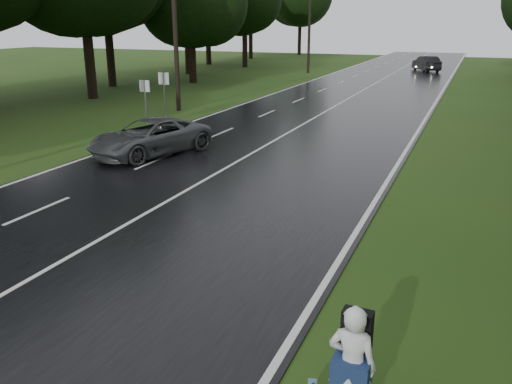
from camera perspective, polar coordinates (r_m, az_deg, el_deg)
ground at (r=13.04m, az=-19.24°, el=-6.61°), size 160.00×160.00×0.00m
road at (r=30.27m, az=6.54°, el=8.06°), size 12.00×140.00×0.04m
lane_center at (r=30.27m, az=6.54°, el=8.11°), size 0.12×140.00×0.01m
grey_car at (r=21.75m, az=-11.45°, el=5.87°), size 3.90×5.64×1.43m
far_car at (r=61.43m, az=18.02°, el=13.13°), size 3.54×5.12×1.60m
hitchhiker at (r=7.44m, az=10.35°, el=-18.44°), size 0.67×0.60×1.79m
utility_pole_mid at (r=32.92m, az=-8.38°, el=8.76°), size 1.80×0.28×9.18m
utility_pole_far at (r=57.31m, az=5.67°, el=12.76°), size 1.80×0.28×10.05m
road_sign_a at (r=27.77m, az=-11.73°, el=6.86°), size 0.58×0.10×2.41m
road_sign_b at (r=29.25m, az=-9.76°, el=7.53°), size 0.63×0.10×2.63m
tree_left_d at (r=39.53m, az=-17.27°, el=9.69°), size 10.42×10.42×16.28m
tree_left_e at (r=48.10m, az=-6.84°, el=11.72°), size 7.52×7.52×11.74m
tree_left_f at (r=64.39m, az=-1.20°, el=13.42°), size 9.10×9.10×14.22m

